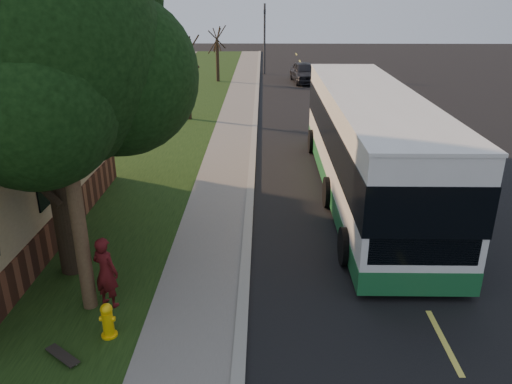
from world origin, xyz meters
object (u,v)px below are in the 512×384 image
at_px(traffic_signal, 265,34).
at_px(distant_car, 305,72).
at_px(skateboard_spare, 62,356).
at_px(leafy_tree, 45,55).
at_px(transit_bus, 368,142).
at_px(skateboarder, 106,272).
at_px(fire_hydrant, 108,320).
at_px(bare_tree_far, 217,55).
at_px(utility_pole, 59,96).
at_px(bare_tree_near, 188,79).

relative_size(traffic_signal, distant_car, 1.25).
distance_m(traffic_signal, skateboard_spare, 35.01).
height_order(leafy_tree, traffic_signal, leafy_tree).
height_order(transit_bus, skateboarder, transit_bus).
height_order(fire_hydrant, skateboarder, skateboarder).
xyz_separation_m(bare_tree_far, traffic_signal, (3.50, 4.00, 1.16)).
relative_size(traffic_signal, transit_bus, 0.43).
distance_m(utility_pole, bare_tree_near, 17.19).
bearing_deg(bare_tree_near, transit_bus, -54.60).
bearing_deg(skateboard_spare, transit_bus, 49.48).
bearing_deg(traffic_signal, fire_hydrant, -95.21).
bearing_deg(leafy_tree, skateboarder, -51.39).
distance_m(fire_hydrant, bare_tree_far, 30.04).
height_order(bare_tree_near, traffic_signal, traffic_signal).
xyz_separation_m(fire_hydrant, skateboard_spare, (-0.68, -0.67, -0.30)).
xyz_separation_m(bare_tree_far, skateboard_spare, (-0.28, -30.67, -1.87)).
bearing_deg(fire_hydrant, leafy_tree, 120.67).
xyz_separation_m(traffic_signal, skateboard_spare, (-3.78, -34.67, -3.04)).
height_order(bare_tree_near, transit_bus, bare_tree_near).
relative_size(utility_pole, skateboarder, 5.58).
relative_size(bare_tree_far, transit_bus, 0.31).
xyz_separation_m(traffic_signal, distant_car, (3.01, -4.05, -2.41)).
height_order(fire_hydrant, leafy_tree, leafy_tree).
bearing_deg(skateboarder, transit_bus, -112.52).
relative_size(traffic_signal, skateboard_spare, 6.92).
relative_size(utility_pole, transit_bus, 0.71).
distance_m(bare_tree_far, skateboarder, 28.97).
bearing_deg(bare_tree_far, skateboarder, -89.79).
distance_m(bare_tree_far, skateboard_spare, 30.73).
bearing_deg(bare_tree_far, leafy_tree, -92.45).
xyz_separation_m(leafy_tree, skateboarder, (1.27, -1.60, -4.28)).
relative_size(bare_tree_far, traffic_signal, 0.73).
height_order(utility_pole, distant_car, utility_pole).
relative_size(bare_tree_near, transit_bus, 0.34).
bearing_deg(skateboard_spare, leafy_tree, 105.00).
relative_size(transit_bus, skateboard_spare, 16.15).
relative_size(utility_pole, bare_tree_near, 2.11).
bearing_deg(utility_pole, skateboarder, 8.21).
relative_size(skateboarder, skateboard_spare, 2.05).
relative_size(transit_bus, distant_car, 2.91).
distance_m(leafy_tree, skateboarder, 4.75).
relative_size(bare_tree_far, distant_car, 0.91).
height_order(traffic_signal, transit_bus, traffic_signal).
relative_size(skateboarder, distant_car, 0.37).
bearing_deg(transit_bus, skateboard_spare, -130.52).
distance_m(skateboarder, skateboard_spare, 1.92).
relative_size(leafy_tree, skateboard_spare, 9.82).
xyz_separation_m(utility_pole, skateboard_spare, (0.02, -1.66, -4.50)).
height_order(fire_hydrant, skateboard_spare, fire_hydrant).
xyz_separation_m(transit_bus, distant_car, (-0.34, 22.28, -1.10)).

